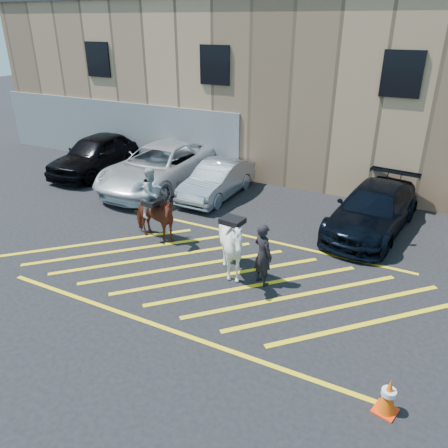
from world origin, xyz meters
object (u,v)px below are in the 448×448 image
at_px(car_silver_sedan, 217,180).
at_px(mounted_bay, 153,212).
at_px(car_white_pickup, 160,166).
at_px(saddled_white, 232,246).
at_px(car_black_suv, 97,154).
at_px(car_blue_suv, 373,210).
at_px(traffic_cone, 388,396).
at_px(handler, 263,254).

bearing_deg(car_silver_sedan, mounted_bay, -89.23).
bearing_deg(car_white_pickup, saddled_white, -41.00).
distance_m(car_black_suv, car_blue_suv, 12.01).
distance_m(car_white_pickup, traffic_cone, 12.65).
bearing_deg(traffic_cone, car_black_suv, 149.68).
xyz_separation_m(car_blue_suv, handler, (-1.93, -4.51, 0.11)).
bearing_deg(car_silver_sedan, handler, -50.84).
relative_size(car_white_pickup, traffic_cone, 8.35).
distance_m(car_blue_suv, handler, 4.91).
relative_size(car_white_pickup, car_blue_suv, 1.22).
xyz_separation_m(car_black_suv, car_white_pickup, (3.57, -0.24, 0.00)).
bearing_deg(mounted_bay, car_white_pickup, 122.26).
xyz_separation_m(handler, traffic_cone, (3.52, -2.84, -0.47)).
xyz_separation_m(car_white_pickup, car_blue_suv, (8.42, -0.36, -0.12)).
height_order(car_white_pickup, saddled_white, saddled_white).
height_order(car_silver_sedan, handler, handler).
bearing_deg(saddled_white, car_blue_suv, 59.06).
bearing_deg(traffic_cone, car_white_pickup, 142.41).
distance_m(car_black_suv, car_white_pickup, 3.58).
bearing_deg(handler, car_silver_sedan, -22.99).
xyz_separation_m(car_black_suv, mounted_bay, (6.16, -4.33, 0.10)).
bearing_deg(car_white_pickup, mounted_bay, -57.62).
bearing_deg(traffic_cone, handler, 141.11).
bearing_deg(handler, saddled_white, 33.95).
height_order(car_white_pickup, traffic_cone, car_white_pickup).
xyz_separation_m(car_blue_suv, saddled_white, (-2.75, -4.59, 0.20)).
distance_m(car_white_pickup, car_silver_sedan, 2.58).
relative_size(car_silver_sedan, car_blue_suv, 0.80).
height_order(car_black_suv, traffic_cone, car_black_suv).
xyz_separation_m(handler, mounted_bay, (-3.92, 0.78, 0.10)).
relative_size(car_white_pickup, car_silver_sedan, 1.52).
height_order(car_black_suv, car_white_pickup, car_white_pickup).
bearing_deg(car_white_pickup, handler, -36.74).
bearing_deg(handler, car_blue_suv, -84.64).
xyz_separation_m(handler, saddled_white, (-0.83, -0.08, 0.09)).
bearing_deg(car_black_suv, mounted_bay, -38.02).
bearing_deg(car_blue_suv, traffic_cone, -70.76).
distance_m(handler, traffic_cone, 4.55).
relative_size(handler, mounted_bay, 0.72).
relative_size(car_silver_sedan, traffic_cone, 5.51).
relative_size(car_silver_sedan, mounted_bay, 1.73).
xyz_separation_m(saddled_white, traffic_cone, (4.35, -2.76, -0.56)).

